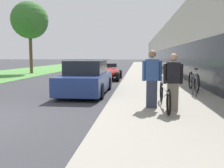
{
  "coord_description": "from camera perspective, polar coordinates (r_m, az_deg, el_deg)",
  "views": [
    {
      "loc": [
        4.15,
        -5.48,
        1.58
      ],
      "look_at": [
        2.31,
        12.43,
        -0.44
      ],
      "focal_mm": 40.0,
      "sensor_mm": 36.0,
      "label": 1
    }
  ],
  "objects": [
    {
      "name": "sidewalk_slab",
      "position": [
        26.54,
        7.97,
        3.07
      ],
      "size": [
        3.8,
        70.0,
        0.13
      ],
      "color": "gray",
      "rests_on": "ground"
    },
    {
      "name": "storefront_facade",
      "position": [
        35.38,
        18.94,
        7.56
      ],
      "size": [
        10.01,
        70.0,
        5.01
      ],
      "color": "#BCB7AD",
      "rests_on": "ground"
    },
    {
      "name": "lawn_strip",
      "position": [
        32.54,
        -14.44,
        3.45
      ],
      "size": [
        7.02,
        70.0,
        0.03
      ],
      "color": "#518E42",
      "rests_on": "ground"
    },
    {
      "name": "street_tree_far",
      "position": [
        23.9,
        -18.3,
        13.64
      ],
      "size": [
        3.25,
        3.25,
        6.37
      ],
      "color": "brown",
      "rests_on": "ground"
    },
    {
      "name": "cruiser_bike_nearest",
      "position": [
        10.98,
        18.15,
        0.6
      ],
      "size": [
        0.52,
        1.92,
        0.97
      ],
      "color": "black",
      "rests_on": "sidewalk_slab"
    },
    {
      "name": "bike_rack_hoop",
      "position": [
        9.72,
        18.4,
        0.51
      ],
      "size": [
        0.05,
        0.6,
        0.84
      ],
      "color": "#4C4C51",
      "rests_on": "sidewalk_slab"
    },
    {
      "name": "vintage_roadster_curbside",
      "position": [
        16.74,
        -1.07,
        2.59
      ],
      "size": [
        1.79,
        4.12,
        1.07
      ],
      "color": "maroon",
      "rests_on": "ground"
    },
    {
      "name": "tandem_bicycle",
      "position": [
        7.2,
        11.93,
        -2.51
      ],
      "size": [
        0.52,
        2.56,
        0.83
      ],
      "color": "black",
      "rests_on": "sidewalk_slab"
    },
    {
      "name": "parked_sedan_curbside",
      "position": [
        10.54,
        -5.84,
        1.24
      ],
      "size": [
        1.81,
        4.29,
        1.46
      ],
      "color": "navy",
      "rests_on": "ground"
    },
    {
      "name": "person_rider",
      "position": [
        6.85,
        13.75,
        0.44
      ],
      "size": [
        0.52,
        0.2,
        1.52
      ],
      "color": "#756B5B",
      "rests_on": "sidewalk_slab"
    },
    {
      "name": "person_bystander",
      "position": [
        7.09,
        9.1,
        1.11
      ],
      "size": [
        0.55,
        0.21,
        1.61
      ],
      "color": "#33384C",
      "rests_on": "sidewalk_slab"
    }
  ]
}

